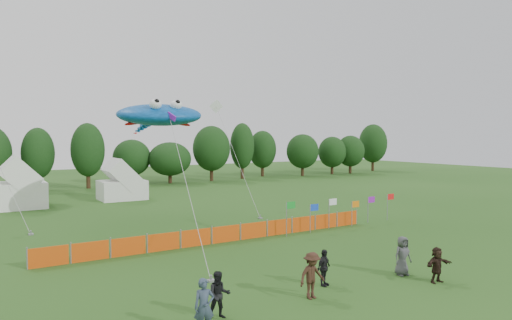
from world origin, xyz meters
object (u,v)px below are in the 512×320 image
spectator_a (204,307)px  spectator_d (324,268)px  spectator_f (437,265)px  tent_right (122,184)px  spectator_b (219,295)px  tent_left (20,187)px  barrier_fence (226,234)px  stingray_kite (158,115)px  spectator_e (402,256)px  spectator_c (312,275)px

spectator_a → spectator_d: size_ratio=1.17×
spectator_f → tent_right: bearing=101.6°
spectator_d → spectator_f: bearing=-45.9°
spectator_b → spectator_d: (5.49, 0.76, -0.05)m
tent_left → barrier_fence: bearing=-66.3°
spectator_f → stingray_kite: bearing=109.9°
tent_right → spectator_f: bearing=-82.6°
tent_right → stingray_kite: (-1.17, -14.14, 6.42)m
barrier_fence → stingray_kite: stingray_kite is taller
spectator_a → spectator_e: bearing=18.5°
spectator_e → barrier_fence: bearing=117.9°
tent_left → spectator_c: bearing=-76.3°
spectator_c → stingray_kite: bearing=86.6°
tent_left → stingray_kite: stingray_kite is taller
spectator_c → spectator_f: bearing=-15.1°
spectator_c → spectator_f: 6.13m
spectator_d → spectator_f: 5.11m
barrier_fence → spectator_e: spectator_e is taller
tent_right → spectator_d: bearing=-90.2°
tent_right → spectator_c: tent_right is taller
spectator_b → tent_left: bearing=114.9°
spectator_a → barrier_fence: bearing=72.3°
stingray_kite → spectator_b: bearing=-103.5°
tent_left → spectator_e: 34.66m
barrier_fence → tent_left: bearing=113.7°
tent_right → barrier_fence: size_ratio=0.21×
tent_right → spectator_a: size_ratio=2.44×
spectator_c → spectator_e: (5.54, 0.18, -0.02)m
barrier_fence → spectator_d: (-0.26, -9.50, 0.30)m
spectator_a → spectator_f: bearing=10.3°
tent_left → barrier_fence: tent_left is taller
spectator_b → spectator_c: (4.07, -0.18, 0.09)m
tent_left → spectator_a: size_ratio=2.31×
spectator_a → spectator_f: (11.08, -0.61, -0.14)m
spectator_d → spectator_c: bearing=-165.5°
spectator_f → spectator_a: bearing=-178.9°
tent_left → spectator_c: size_ratio=2.30×
spectator_f → stingray_kite: size_ratio=0.07×
barrier_fence → spectator_d: bearing=-91.6°
spectator_c → tent_right: bearing=85.0°
spectator_c → spectator_d: spectator_c is taller
tent_left → spectator_d: size_ratio=2.70×
tent_right → spectator_a: bearing=-101.2°
tent_left → spectator_f: size_ratio=2.70×
spectator_c → spectator_d: size_ratio=1.17×
barrier_fence → spectator_d: size_ratio=13.72×
spectator_d → spectator_e: spectator_e is taller
spectator_d → stingray_kite: (-1.05, 17.67, 7.24)m
spectator_c → barrier_fence: bearing=78.6°
spectator_c → spectator_d: 1.71m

